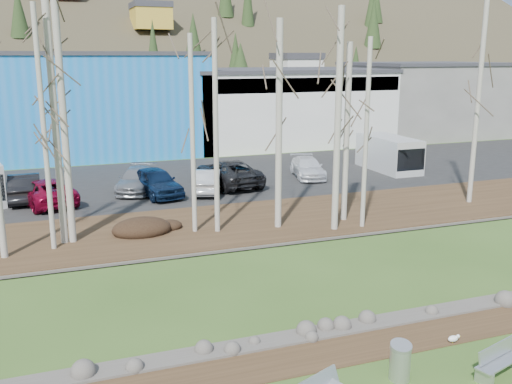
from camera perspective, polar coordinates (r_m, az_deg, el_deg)
name	(u,v)px	position (r m, az deg, el deg)	size (l,w,h in m)	color
ground	(423,380)	(15.83, 16.33, -17.61)	(200.00, 200.00, 0.00)	#32501B
dirt_strip	(378,342)	(17.31, 12.14, -14.41)	(80.00, 1.80, 0.03)	#382616
near_bank_rocks	(361,327)	(18.07, 10.43, -13.12)	(80.00, 0.80, 0.50)	#47423D
river	(304,278)	(21.37, 4.86, -8.61)	(80.00, 8.00, 0.90)	black
far_bank_rocks	(265,245)	(24.91, 0.91, -5.28)	(80.00, 0.80, 0.46)	#47423D
far_bank	(242,223)	(27.76, -1.44, -3.13)	(80.00, 7.00, 0.15)	#382616
parking_lot	(191,180)	(37.56, -6.53, 1.22)	(80.00, 14.00, 0.14)	black
building_blue	(79,103)	(49.94, -17.29, 8.50)	(20.40, 12.24, 8.30)	blue
building_white	(280,106)	(53.93, 2.42, 8.63)	(18.36, 12.24, 6.80)	silver
building_grey	(424,99)	(61.78, 16.46, 8.95)	(14.28, 12.24, 7.30)	slate
bench_intact	(499,361)	(16.48, 23.14, -15.25)	(1.69, 0.92, 0.81)	#B8BABD
litter_bin	(400,363)	(15.49, 14.20, -16.24)	(0.53, 0.53, 0.91)	#B8BABD
seagull	(453,338)	(17.74, 19.14, -13.67)	(0.38, 0.19, 0.28)	gold
dirt_mound	(142,227)	(26.43, -11.37, -3.50)	(2.69, 1.90, 0.53)	black
birch_1	(44,131)	(24.38, -20.44, 5.73)	(0.21, 0.21, 9.87)	beige
birch_2	(64,123)	(25.02, -18.67, 6.59)	(0.30, 0.30, 10.33)	beige
birch_3	(216,129)	(25.36, -4.04, 6.33)	(0.23, 0.23, 9.44)	beige
birch_4	(279,127)	(26.00, 2.31, 6.56)	(0.30, 0.30, 9.46)	beige
birch_5	(193,136)	(25.48, -6.37, 5.59)	(0.21, 0.21, 8.80)	beige
birch_6	(366,135)	(26.56, 10.96, 5.63)	(0.21, 0.21, 8.68)	beige
birch_7	(338,122)	(25.86, 8.19, 6.94)	(0.30, 0.30, 9.95)	beige
birch_8	(347,134)	(27.59, 9.06, 5.79)	(0.28, 0.28, 8.49)	beige
birch_9	(480,84)	(32.67, 21.46, 10.05)	(0.26, 0.26, 12.83)	beige
birch_10	(55,123)	(25.02, -19.45, 6.53)	(0.30, 0.30, 10.33)	beige
car_1	(25,187)	(34.16, -22.12, 0.49)	(1.63, 4.67, 1.54)	black
car_2	(44,192)	(32.86, -20.39, 0.03)	(2.32, 5.04, 1.40)	maroon
car_3	(137,180)	(34.58, -11.79, 1.22)	(1.91, 4.71, 1.37)	gray
car_4	(156,182)	(33.22, -9.97, 1.00)	(1.88, 4.68, 1.60)	#102444
car_5	(208,181)	(33.62, -4.84, 1.14)	(1.49, 4.26, 1.40)	silver
car_6	(228,173)	(35.36, -2.78, 1.95)	(2.64, 5.73, 1.59)	#262629
car_7	(308,168)	(37.87, 5.17, 2.45)	(1.80, 4.42, 1.28)	white
van_white	(390,154)	(40.90, 13.30, 3.72)	(2.23, 5.35, 2.34)	silver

